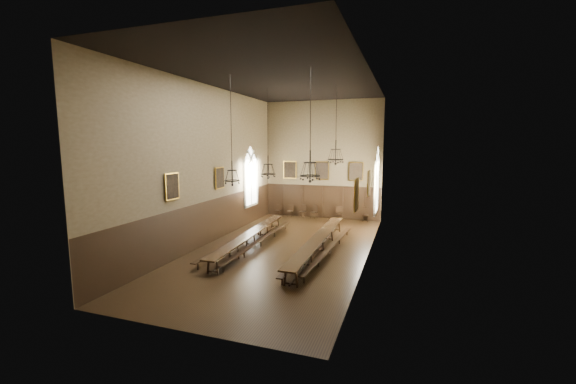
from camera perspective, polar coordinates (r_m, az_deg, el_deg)
The scene contains 32 objects.
floor at distance 19.50m, azimuth -0.81°, elevation -9.30°, with size 9.00×18.00×0.02m, color black.
ceiling at distance 18.95m, azimuth -0.87°, elevation 17.79°, with size 9.00×18.00×0.02m, color black.
wall_back at distance 27.33m, azimuth 5.58°, elevation 5.16°, with size 9.00×0.02×9.00m, color #7A694B.
wall_front at distance 10.68m, azimuth -17.39°, elevation 0.96°, with size 9.00×0.02×9.00m, color #7A694B.
wall_left at distance 20.65m, azimuth -12.73°, elevation 4.20°, with size 0.02×18.00×9.00m, color #7A694B.
wall_right at distance 17.69m, azimuth 13.08°, elevation 3.64°, with size 0.02×18.00×9.00m, color #7A694B.
wainscot_panelling at distance 19.17m, azimuth -0.82°, elevation -5.69°, with size 9.00×18.00×2.50m, color black, non-canonical shape.
table_left at distance 20.11m, azimuth -6.04°, elevation -7.62°, with size 1.26×10.04×0.78m.
table_right at distance 18.94m, azimuth 4.98°, elevation -8.50°, with size 0.84×10.66×0.83m.
bench_left_outer at distance 20.55m, azimuth -7.37°, elevation -7.64°, with size 0.44×9.65×0.43m.
bench_left_inner at distance 20.04m, azimuth -4.41°, elevation -8.02°, with size 0.34×9.37×0.42m.
bench_right_inner at distance 18.84m, azimuth 3.29°, elevation -9.01°, with size 0.65×9.77×0.44m.
bench_right_outer at distance 18.75m, azimuth 6.82°, elevation -9.20°, with size 0.69×9.06×0.41m.
chair_0 at distance 28.32m, azimuth -1.61°, elevation -3.33°, with size 0.42×0.42×0.91m.
chair_1 at distance 28.08m, azimuth 0.35°, elevation -3.43°, with size 0.44×0.44×0.91m.
chair_2 at distance 27.69m, azimuth 2.36°, elevation -3.53°, with size 0.55×0.55×1.01m.
chair_3 at distance 27.52m, azimuth 4.20°, elevation -3.62°, with size 0.55×0.55×1.00m.
chair_5 at distance 27.04m, azimuth 8.21°, elevation -3.87°, with size 0.52×0.52×1.02m.
chair_7 at distance 26.87m, azimuth 12.41°, elevation -4.04°, with size 0.46×0.46×1.03m.
chandelier_back_left at distance 21.46m, azimuth -3.24°, elevation 3.78°, with size 0.92×0.92×5.26m.
chandelier_back_right at distance 20.49m, azimuth 7.70°, elevation 5.98°, with size 0.90×0.90×4.33m.
chandelier_front_left at distance 17.62m, azimuth -9.02°, elevation 3.06°, with size 0.79×0.79×5.23m.
chandelier_front_right at distance 15.80m, azimuth 3.58°, elevation 3.70°, with size 0.93×0.93×4.87m.
portrait_back_0 at distance 27.97m, azimuth 0.30°, elevation 3.61°, with size 1.10×0.12×1.40m.
portrait_back_1 at distance 27.25m, azimuth 5.49°, elevation 3.47°, with size 1.10×0.12×1.40m.
portrait_back_2 at distance 26.77m, azimuth 10.92°, elevation 3.29°, with size 1.10×0.12×1.40m.
portrait_left_0 at distance 21.50m, azimuth -10.98°, elevation 2.24°, with size 0.12×1.00×1.30m.
portrait_left_1 at distance 17.77m, azimuth -18.21°, elevation 0.88°, with size 0.12×1.00×1.30m.
portrait_right_0 at distance 18.76m, azimuth 12.92°, elevation 1.41°, with size 0.12×1.00×1.30m.
portrait_right_1 at distance 14.33m, azimuth 11.01°, elevation -0.43°, with size 0.12×1.00×1.30m.
window_right at distance 23.25m, azimuth 14.20°, elevation 1.80°, with size 0.20×2.20×4.60m, color white, non-canonical shape.
window_left at distance 25.53m, azimuth -6.03°, elevation 2.50°, with size 0.20×2.20×4.60m, color white, non-canonical shape.
Camera 1 is at (6.30, -17.56, 5.68)m, focal length 22.00 mm.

